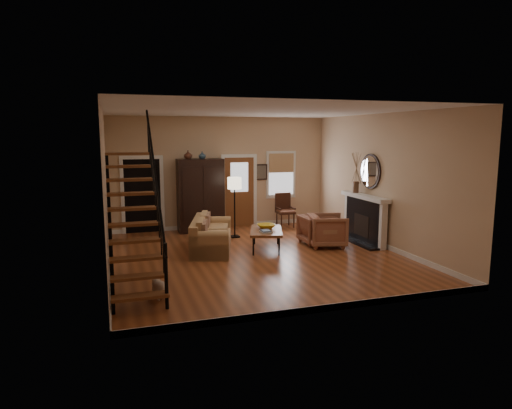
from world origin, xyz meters
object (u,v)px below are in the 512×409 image
object	(u,v)px
armchair_left	(327,231)
side_chair	(285,210)
coffee_table	(266,240)
floor_lamp	(235,208)
armoire	(200,195)
armchair_right	(317,229)
sofa	(212,235)

from	to	relation	value
armchair_left	side_chair	bearing A→B (deg)	16.38
coffee_table	floor_lamp	xyz separation A→B (m)	(-0.38, 1.54, 0.58)
armoire	armchair_left	bearing A→B (deg)	-46.30
armchair_right	side_chair	world-z (taller)	side_chair
sofa	armchair_right	world-z (taller)	sofa
armchair_left	floor_lamp	size ratio (longest dim) A/B	0.54
armoire	coffee_table	world-z (taller)	armoire
armchair_left	armchair_right	size ratio (longest dim) A/B	1.10
armchair_left	armchair_right	xyz separation A→B (m)	(-0.11, 0.37, -0.04)
coffee_table	armchair_left	bearing A→B (deg)	-6.51
coffee_table	armchair_right	xyz separation A→B (m)	(1.45, 0.19, 0.12)
sofa	armchair_left	distance (m)	2.89
sofa	coffee_table	bearing A→B (deg)	1.02
sofa	floor_lamp	world-z (taller)	floor_lamp
coffee_table	armchair_left	distance (m)	1.58
armoire	floor_lamp	world-z (taller)	armoire
armoire	side_chair	xyz separation A→B (m)	(2.55, -0.20, -0.54)
floor_lamp	armchair_left	bearing A→B (deg)	-41.54
floor_lamp	sofa	bearing A→B (deg)	-127.10
coffee_table	floor_lamp	world-z (taller)	floor_lamp
armoire	sofa	distance (m)	2.37
side_chair	floor_lamp	bearing A→B (deg)	-154.40
armchair_left	floor_lamp	distance (m)	2.62
armoire	sofa	world-z (taller)	armoire
armchair_left	armchair_right	world-z (taller)	armchair_left
sofa	floor_lamp	xyz separation A→B (m)	(0.90, 1.19, 0.44)
coffee_table	armchair_left	xyz separation A→B (m)	(1.56, -0.18, 0.16)
armoire	armchair_right	distance (m)	3.58
armchair_left	floor_lamp	world-z (taller)	floor_lamp
coffee_table	armchair_right	distance (m)	1.46
sofa	armchair_left	world-z (taller)	armchair_left
coffee_table	side_chair	size ratio (longest dim) A/B	1.26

